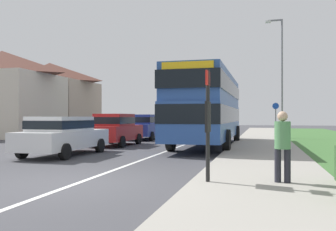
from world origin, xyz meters
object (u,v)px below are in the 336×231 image
(parked_car_blue, at_px, (145,126))
(bus_stop_sign, at_px, (208,117))
(double_decker_bus, at_px, (208,105))
(pedestrian_at_stop, at_px, (283,143))
(street_lamp_mid, at_px, (281,71))
(cycle_route_sign, at_px, (276,119))
(parked_car_dark_green, at_px, (164,124))
(parked_car_white, at_px, (63,134))
(parked_car_red, at_px, (115,128))

(parked_car_blue, relative_size, bus_stop_sign, 1.71)
(double_decker_bus, distance_m, parked_car_blue, 6.86)
(parked_car_blue, xyz_separation_m, bus_stop_sign, (6.57, -15.31, 0.61))
(pedestrian_at_stop, relative_size, street_lamp_mid, 0.20)
(cycle_route_sign, bearing_deg, bus_stop_sign, -96.57)
(pedestrian_at_stop, bearing_deg, parked_car_dark_green, 112.28)
(bus_stop_sign, bearing_deg, double_decker_bus, 98.32)
(double_decker_bus, bearing_deg, street_lamp_mid, 59.64)
(parked_car_blue, distance_m, cycle_route_sign, 9.07)
(parked_car_white, bearing_deg, parked_car_dark_green, 90.43)
(parked_car_blue, bearing_deg, parked_car_red, -88.71)
(double_decker_bus, height_order, parked_car_red, double_decker_bus)
(parked_car_blue, relative_size, street_lamp_mid, 0.54)
(parked_car_dark_green, distance_m, cycle_route_sign, 9.11)
(parked_car_red, xyz_separation_m, parked_car_dark_green, (-0.23, 10.53, 0.01))
(parked_car_red, bearing_deg, pedestrian_at_stop, -50.19)
(double_decker_bus, distance_m, parked_car_white, 7.80)
(bus_stop_sign, height_order, cycle_route_sign, bus_stop_sign)
(parked_car_white, distance_m, bus_stop_sign, 8.22)
(parked_car_blue, distance_m, bus_stop_sign, 16.67)
(parked_car_white, xyz_separation_m, pedestrian_at_stop, (8.15, -4.59, 0.11))
(parked_car_red, xyz_separation_m, street_lamp_mid, (8.83, 7.56, 3.71))
(parked_car_red, height_order, bus_stop_sign, bus_stop_sign)
(parked_car_blue, height_order, bus_stop_sign, bus_stop_sign)
(cycle_route_sign, bearing_deg, pedestrian_at_stop, -91.57)
(pedestrian_at_stop, xyz_separation_m, street_lamp_mid, (0.79, 17.21, 3.67))
(parked_car_blue, xyz_separation_m, pedestrian_at_stop, (8.16, -15.00, 0.05))
(bus_stop_sign, relative_size, street_lamp_mid, 0.32)
(double_decker_bus, bearing_deg, parked_car_dark_green, 117.70)
(pedestrian_at_stop, relative_size, bus_stop_sign, 0.64)
(pedestrian_at_stop, bearing_deg, parked_car_white, 150.59)
(cycle_route_sign, bearing_deg, parked_car_blue, -162.61)
(double_decker_bus, height_order, parked_car_blue, double_decker_bus)
(cycle_route_sign, relative_size, street_lamp_mid, 0.31)
(parked_car_dark_green, bearing_deg, street_lamp_mid, -18.15)
(parked_car_red, distance_m, parked_car_dark_green, 10.53)
(cycle_route_sign, bearing_deg, parked_car_white, -123.36)
(parked_car_white, xyz_separation_m, street_lamp_mid, (8.94, 12.62, 3.78))
(parked_car_white, relative_size, bus_stop_sign, 1.77)
(parked_car_dark_green, relative_size, cycle_route_sign, 1.74)
(parked_car_white, xyz_separation_m, cycle_route_sign, (8.63, 13.12, 0.56))
(parked_car_white, bearing_deg, pedestrian_at_stop, -29.41)
(pedestrian_at_stop, bearing_deg, parked_car_red, 129.81)
(parked_car_white, distance_m, street_lamp_mid, 15.92)
(parked_car_red, bearing_deg, parked_car_dark_green, 91.23)
(pedestrian_at_stop, relative_size, cycle_route_sign, 0.66)
(parked_car_red, bearing_deg, street_lamp_mid, 40.58)
(parked_car_red, bearing_deg, parked_car_white, -91.23)
(double_decker_bus, height_order, pedestrian_at_stop, double_decker_bus)
(parked_car_red, height_order, cycle_route_sign, cycle_route_sign)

